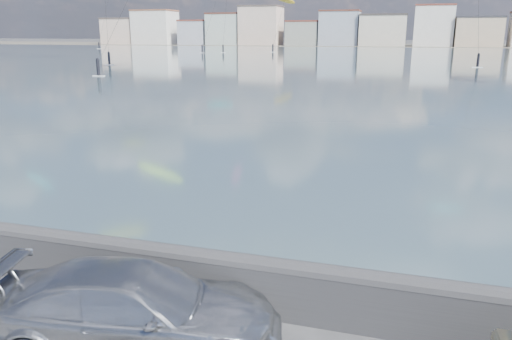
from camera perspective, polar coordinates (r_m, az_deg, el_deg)
The scene contains 6 objects.
bay_water at distance 96.35m, azimuth 14.86°, elevation 12.14°, with size 500.00×177.00×0.00m, color #33525C.
far_shore_strip at distance 204.75m, azimuth 16.13°, elevation 13.53°, with size 500.00×60.00×0.00m, color #4C473D.
seawall at distance 9.17m, azimuth -8.51°, elevation -11.41°, with size 400.00×0.36×1.08m.
far_buildings at distance 190.69m, azimuth 16.59°, elevation 15.21°, with size 240.79×13.26×14.60m.
car_silver at distance 8.07m, azimuth -13.68°, elevation -15.16°, with size 1.82×4.48×1.30m, color #ACAEB3.
kitesurfer_16 at distance 141.31m, azimuth 3.28°, elevation 18.79°, with size 5.75×19.27×14.48m.
Camera 1 is at (3.60, -4.67, 4.70)m, focal length 35.00 mm.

